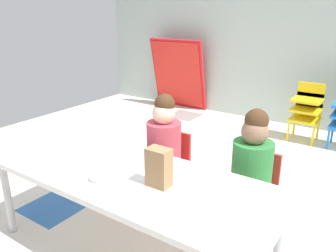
# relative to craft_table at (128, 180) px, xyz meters

# --- Properties ---
(ground_plane) EXTENTS (6.15, 5.55, 0.02)m
(ground_plane) POSITION_rel_craft_table_xyz_m (0.04, 0.52, -0.54)
(ground_plane) COLOR silver
(back_wall) EXTENTS (6.15, 0.10, 2.49)m
(back_wall) POSITION_rel_craft_table_xyz_m (0.04, 3.30, 0.72)
(back_wall) COLOR #B2C1B7
(back_wall) RESTS_ON ground_plane
(craft_table) EXTENTS (1.85, 0.71, 0.58)m
(craft_table) POSITION_rel_craft_table_xyz_m (0.00, 0.00, 0.00)
(craft_table) COLOR white
(craft_table) RESTS_ON ground_plane
(seated_child_near_camera) EXTENTS (0.32, 0.31, 0.92)m
(seated_child_near_camera) POSITION_rel_craft_table_xyz_m (-0.14, 0.59, 0.03)
(seated_child_near_camera) COLOR red
(seated_child_near_camera) RESTS_ON ground_plane
(seated_child_middle_seat) EXTENTS (0.32, 0.31, 0.92)m
(seated_child_middle_seat) POSITION_rel_craft_table_xyz_m (0.55, 0.59, 0.03)
(seated_child_middle_seat) COLOR red
(seated_child_middle_seat) RESTS_ON ground_plane
(kid_chair_yellow_stack) EXTENTS (0.32, 0.30, 0.68)m
(kid_chair_yellow_stack) POSITION_rel_craft_table_xyz_m (0.40, 2.76, -0.13)
(kid_chair_yellow_stack) COLOR yellow
(kid_chair_yellow_stack) RESTS_ON ground_plane
(folded_activity_table) EXTENTS (0.90, 0.29, 1.09)m
(folded_activity_table) POSITION_rel_craft_table_xyz_m (-1.64, 3.10, 0.01)
(folded_activity_table) COLOR red
(folded_activity_table) RESTS_ON ground_plane
(paper_bag_brown) EXTENTS (0.13, 0.09, 0.22)m
(paper_bag_brown) POSITION_rel_craft_table_xyz_m (0.24, -0.01, 0.16)
(paper_bag_brown) COLOR #9E754C
(paper_bag_brown) RESTS_ON craft_table
(paper_plate_near_edge) EXTENTS (0.18, 0.18, 0.01)m
(paper_plate_near_edge) POSITION_rel_craft_table_xyz_m (-0.08, -0.16, 0.05)
(paper_plate_near_edge) COLOR white
(paper_plate_near_edge) RESTS_ON craft_table
(donut_powdered_on_plate) EXTENTS (0.10, 0.10, 0.03)m
(donut_powdered_on_plate) POSITION_rel_craft_table_xyz_m (-0.08, -0.16, 0.07)
(donut_powdered_on_plate) COLOR white
(donut_powdered_on_plate) RESTS_ON craft_table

